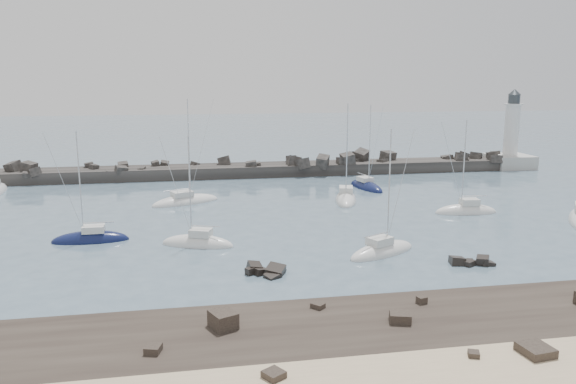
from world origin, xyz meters
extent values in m
plane|color=#4A6173|center=(0.00, 0.00, 0.00)|extent=(400.00, 400.00, 0.00)
cube|color=black|center=(0.00, -22.00, 0.00)|extent=(140.00, 12.00, 0.70)
cube|color=black|center=(6.12, -18.25, 0.59)|extent=(0.74, 0.70, 0.49)
cube|color=black|center=(-5.57, -26.47, 0.60)|extent=(1.36, 1.37, 0.51)
cube|color=black|center=(-7.75, -19.67, 0.87)|extent=(1.97, 2.11, 1.04)
cube|color=black|center=(-1.18, -17.74, 0.52)|extent=(1.07, 1.08, 0.33)
cube|color=black|center=(5.77, -26.21, 0.57)|extent=(0.80, 0.83, 0.44)
cube|color=black|center=(-11.91, -22.27, 0.56)|extent=(1.08, 1.13, 0.42)
cube|color=black|center=(9.34, -26.57, 0.67)|extent=(1.82, 1.93, 0.65)
cube|color=black|center=(3.53, -20.85, 0.66)|extent=(1.61, 1.52, 0.62)
cube|color=black|center=(-2.27, -9.07, -0.04)|extent=(1.00, 1.03, 0.62)
cube|color=black|center=(-4.13, -9.26, 0.07)|extent=(1.60, 1.65, 1.01)
cube|color=black|center=(-2.84, -9.60, 0.24)|extent=(1.97, 2.09, 1.18)
cube|color=black|center=(-3.17, -10.33, 0.01)|extent=(1.60, 1.61, 1.07)
cube|color=black|center=(-4.91, -9.37, 0.26)|extent=(0.89, 0.85, 0.66)
cube|color=black|center=(-4.47, -8.69, 0.28)|extent=(1.33, 1.45, 1.19)
cube|color=black|center=(15.13, -10.36, 0.27)|extent=(1.54, 1.54, 1.01)
cube|color=black|center=(14.11, -9.87, 0.14)|extent=(0.86, 0.86, 0.54)
cube|color=black|center=(12.99, -9.87, 0.16)|extent=(1.44, 1.56, 1.18)
cube|color=black|center=(13.79, -10.41, -0.06)|extent=(1.37, 1.28, 1.06)
cube|color=black|center=(15.45, -10.53, -0.03)|extent=(1.36, 1.22, 0.95)
cube|color=#292624|center=(-7.50, 38.00, 0.20)|extent=(115.00, 6.00, 3.20)
cube|color=#292624|center=(-21.62, 35.69, 1.39)|extent=(1.43, 1.29, 1.08)
cube|color=#292624|center=(35.68, 39.37, 1.73)|extent=(2.26, 1.97, 1.42)
cube|color=#292624|center=(7.67, 39.99, 2.04)|extent=(1.73, 1.63, 1.86)
cube|color=#292624|center=(37.14, 36.83, 2.30)|extent=(2.12, 2.26, 1.86)
cube|color=#292624|center=(-25.13, 39.81, 1.95)|extent=(1.79, 1.87, 1.42)
cube|color=#292624|center=(19.85, 39.34, 2.55)|extent=(3.03, 3.53, 2.96)
cube|color=#292624|center=(-35.89, 38.10, 2.22)|extent=(2.96, 2.70, 2.57)
cube|color=#292624|center=(-8.56, 39.57, 1.65)|extent=(1.82, 1.60, 1.57)
cube|color=#292624|center=(12.08, 35.56, 2.34)|extent=(2.56, 3.13, 2.60)
cube|color=#292624|center=(8.63, 35.43, 2.08)|extent=(2.63, 2.83, 2.26)
cube|color=#292624|center=(-33.30, 35.57, 1.50)|extent=(1.83, 1.67, 1.15)
cube|color=#292624|center=(16.98, 37.86, 2.15)|extent=(1.96, 2.14, 1.14)
cube|color=#292624|center=(19.72, 40.45, 2.33)|extent=(2.47, 2.47, 2.13)
cube|color=#292624|center=(-16.76, 36.55, 1.74)|extent=(1.39, 1.39, 0.92)
cube|color=#292624|center=(16.48, 36.08, 2.41)|extent=(2.47, 2.57, 2.76)
cube|color=#292624|center=(-24.17, 38.10, 1.93)|extent=(1.83, 1.76, 1.34)
cube|color=#292624|center=(-19.77, 35.67, 1.85)|extent=(2.32, 2.04, 1.66)
cube|color=#292624|center=(-3.71, 39.20, 2.30)|extent=(2.39, 1.99, 2.13)
cube|color=#292624|center=(40.70, 40.35, 1.57)|extent=(1.10, 1.27, 1.14)
cube|color=#292624|center=(15.73, 36.37, 2.25)|extent=(1.89, 2.35, 1.50)
cube|color=#292624|center=(23.05, 37.43, 1.69)|extent=(2.27, 2.29, 1.36)
cube|color=#292624|center=(-32.27, 35.64, 1.85)|extent=(2.33, 2.33, 1.95)
cube|color=#292624|center=(8.77, 36.10, 1.39)|extent=(1.63, 1.86, 0.90)
cube|color=#292624|center=(19.00, 38.99, 1.67)|extent=(2.22, 2.09, 1.56)
cube|color=#292624|center=(45.51, 40.25, 2.07)|extent=(2.18, 2.32, 1.69)
cube|color=#292624|center=(7.46, 36.74, 2.26)|extent=(2.57, 2.36, 2.51)
cube|color=#292624|center=(15.96, 37.88, 2.14)|extent=(1.28, 1.13, 1.29)
cube|color=#292624|center=(-14.80, 39.32, 2.11)|extent=(1.53, 1.43, 1.34)
cube|color=#292624|center=(43.70, 38.14, 2.04)|extent=(2.26, 2.07, 2.18)
cube|color=#292624|center=(42.72, 35.59, 1.89)|extent=(2.27, 2.41, 1.97)
cube|color=#292624|center=(37.66, 37.22, 2.17)|extent=(2.87, 2.51, 2.54)
cube|color=#292624|center=(-33.52, 37.45, 2.37)|extent=(2.60, 2.48, 1.96)
cube|color=#292624|center=(36.60, 36.34, 2.22)|extent=(1.72, 1.49, 1.57)
cube|color=#292624|center=(1.51, 37.03, 1.73)|extent=(1.37, 1.36, 1.33)
cube|color=#292624|center=(-13.35, 39.89, 2.07)|extent=(1.52, 1.31, 1.24)
cube|color=#292624|center=(37.92, 37.38, 1.54)|extent=(1.43, 1.48, 0.98)
cube|color=#292624|center=(0.49, 36.37, 1.86)|extent=(2.11, 1.79, 1.78)
cube|color=#292624|center=(35.51, 38.63, 1.79)|extent=(1.75, 2.04, 1.69)
cube|color=#292624|center=(24.62, 39.25, 2.29)|extent=(3.01, 2.86, 2.29)
cube|color=#292624|center=(40.81, 38.56, 2.07)|extent=(3.09, 3.19, 1.95)
cube|color=#292624|center=(-19.87, 39.61, 1.87)|extent=(1.86, 2.04, 1.55)
cube|color=#A3A49E|center=(47.00, 38.00, 0.80)|extent=(7.00, 7.00, 3.00)
cylinder|color=silver|center=(47.00, 38.00, 6.80)|extent=(2.50, 2.50, 9.00)
cylinder|color=silver|center=(47.00, 38.00, 11.23)|extent=(3.20, 3.20, 0.25)
cylinder|color=#31373B|center=(47.00, 38.00, 12.10)|extent=(2.00, 2.00, 1.60)
cone|color=#31373B|center=(47.00, 38.00, 13.40)|extent=(2.20, 2.20, 1.00)
ellipsoid|color=#0E163E|center=(-19.31, 2.91, 0.05)|extent=(7.40, 2.39, 2.00)
cube|color=silver|center=(-18.94, 2.91, 1.24)|extent=(2.08, 1.51, 0.67)
cylinder|color=silver|center=(-19.90, 2.90, 5.88)|extent=(0.12, 0.12, 9.95)
cylinder|color=silver|center=(-18.43, 2.92, 1.86)|extent=(2.95, 0.14, 0.10)
ellipsoid|color=silver|center=(-10.07, 18.68, 0.05)|extent=(9.45, 6.29, 2.15)
cube|color=silver|center=(-10.48, 18.49, 1.28)|extent=(3.07, 2.71, 0.64)
cylinder|color=silver|center=(-9.41, 18.97, 7.10)|extent=(0.11, 0.11, 12.27)
cylinder|color=silver|center=(-11.07, 18.23, 1.88)|extent=(3.36, 1.57, 0.09)
ellipsoid|color=silver|center=(-8.96, -0.40, 0.05)|extent=(7.46, 4.58, 2.06)
cube|color=silver|center=(-8.62, -0.52, 1.29)|extent=(2.38, 2.05, 0.72)
cylinder|color=silver|center=(-9.49, -0.20, 5.74)|extent=(0.12, 0.12, 9.63)
cylinder|color=silver|center=(-8.16, -0.70, 1.96)|extent=(2.71, 1.10, 0.10)
ellipsoid|color=silver|center=(10.53, 16.27, 0.05)|extent=(4.85, 9.01, 2.33)
cube|color=silver|center=(10.65, 16.68, 1.43)|extent=(2.31, 2.79, 0.78)
cylinder|color=silver|center=(10.35, 15.60, 6.85)|extent=(0.13, 0.13, 11.63)
cylinder|color=silver|center=(10.81, 17.27, 2.16)|extent=(1.02, 3.35, 0.11)
ellipsoid|color=silver|center=(7.62, -5.95, 0.05)|extent=(7.97, 5.64, 2.09)
cube|color=silver|center=(7.28, -6.13, 1.29)|extent=(2.63, 2.37, 0.70)
cylinder|color=silver|center=(8.17, -5.67, 6.15)|extent=(0.12, 0.12, 10.43)
cylinder|color=silver|center=(6.80, -6.37, 1.94)|extent=(2.80, 1.49, 0.10)
ellipsoid|color=#0E163E|center=(15.87, 24.14, 0.05)|extent=(4.12, 8.57, 2.08)
cube|color=silver|center=(15.79, 24.55, 1.26)|extent=(2.08, 2.58, 0.66)
cylinder|color=silver|center=(16.00, 23.50, 6.49)|extent=(0.11, 0.11, 11.11)
cylinder|color=silver|center=(15.67, 25.11, 1.88)|extent=(0.74, 3.25, 0.09)
ellipsoid|color=silver|center=(22.72, 7.23, 0.05)|extent=(7.65, 3.04, 2.17)
cube|color=silver|center=(23.09, 7.20, 1.36)|extent=(2.23, 1.70, 0.77)
cylinder|color=silver|center=(22.12, 7.29, 6.01)|extent=(0.13, 0.13, 10.06)
cylinder|color=silver|center=(23.61, 7.14, 2.08)|extent=(2.98, 0.41, 0.11)
camera|label=1|loc=(-9.55, -52.78, 15.76)|focal=35.00mm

